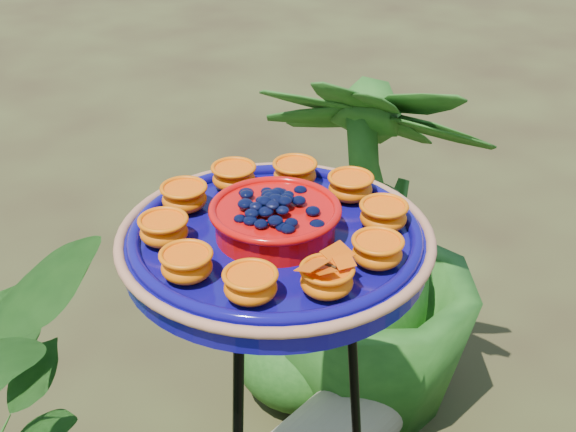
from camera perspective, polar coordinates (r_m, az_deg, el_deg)
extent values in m
torus|color=black|center=(1.22, -0.88, -3.47)|extent=(0.29, 0.29, 0.02)
cylinder|color=black|center=(1.60, -3.67, -14.36)|extent=(0.03, 0.09, 0.89)
cylinder|color=#0C0862|center=(1.20, -0.89, -2.18)|extent=(0.51, 0.51, 0.04)
torus|color=#A8704C|center=(1.19, -0.90, -1.45)|extent=(0.48, 0.48, 0.02)
torus|color=#0C0862|center=(1.19, -0.90, -1.28)|extent=(0.44, 0.44, 0.02)
cylinder|color=#BD0907|center=(1.18, -0.91, -0.45)|extent=(0.20, 0.20, 0.04)
torus|color=#BD0907|center=(1.17, -0.92, 0.49)|extent=(0.20, 0.20, 0.01)
ellipsoid|color=black|center=(1.16, -0.92, 0.75)|extent=(0.16, 0.16, 0.03)
ellipsoid|color=#F46702|center=(1.28, 4.46, 1.92)|extent=(0.07, 0.07, 0.04)
cylinder|color=orange|center=(1.27, 4.49, 2.62)|extent=(0.06, 0.06, 0.01)
ellipsoid|color=#F46702|center=(1.32, 0.49, 2.92)|extent=(0.07, 0.07, 0.04)
cylinder|color=orange|center=(1.31, 0.50, 3.60)|extent=(0.06, 0.06, 0.01)
ellipsoid|color=#F46702|center=(1.31, -3.87, 2.65)|extent=(0.07, 0.07, 0.04)
cylinder|color=orange|center=(1.30, -3.89, 3.34)|extent=(0.06, 0.06, 0.01)
ellipsoid|color=#F46702|center=(1.26, -7.38, 1.19)|extent=(0.07, 0.07, 0.04)
cylinder|color=orange|center=(1.25, -7.43, 1.89)|extent=(0.06, 0.06, 0.01)
ellipsoid|color=#F46702|center=(1.18, -8.81, -1.15)|extent=(0.07, 0.07, 0.04)
cylinder|color=orange|center=(1.17, -8.88, -0.41)|extent=(0.06, 0.06, 0.01)
ellipsoid|color=#F46702|center=(1.09, -7.21, -3.62)|extent=(0.07, 0.07, 0.04)
cylinder|color=orange|center=(1.08, -7.27, -2.85)|extent=(0.06, 0.06, 0.01)
ellipsoid|color=#F46702|center=(1.05, -2.68, -5.11)|extent=(0.07, 0.07, 0.04)
cylinder|color=orange|center=(1.04, -2.71, -4.32)|extent=(0.06, 0.06, 0.01)
ellipsoid|color=#F46702|center=(1.06, 2.77, -4.71)|extent=(0.07, 0.07, 0.04)
cylinder|color=orange|center=(1.05, 2.79, -3.92)|extent=(0.06, 0.06, 0.01)
ellipsoid|color=#F46702|center=(1.12, 6.36, -2.67)|extent=(0.07, 0.07, 0.04)
cylinder|color=orange|center=(1.11, 6.41, -1.91)|extent=(0.06, 0.06, 0.01)
ellipsoid|color=#F46702|center=(1.21, 6.79, -0.12)|extent=(0.07, 0.07, 0.04)
cylinder|color=orange|center=(1.20, 6.84, 0.60)|extent=(0.06, 0.06, 0.01)
cylinder|color=black|center=(1.04, 2.81, -3.46)|extent=(0.01, 0.03, 0.00)
cube|color=#F14804|center=(1.03, 1.75, -3.53)|extent=(0.04, 0.03, 0.01)
cube|color=#F14804|center=(1.05, 3.55, -2.66)|extent=(0.04, 0.03, 0.01)
imported|color=#1A4813|center=(2.00, 6.21, -2.31)|extent=(0.77, 0.77, 0.99)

